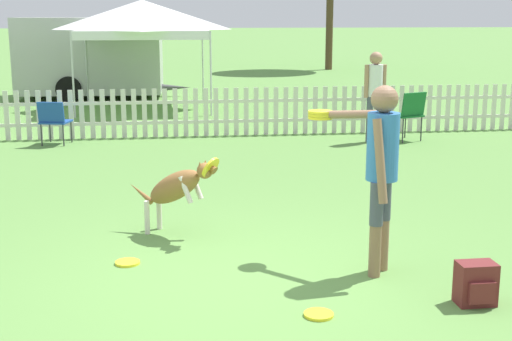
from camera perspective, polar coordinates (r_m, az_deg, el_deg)
The scene contains 12 objects.
ground_plane at distance 6.33m, azimuth -1.20°, elevation -8.83°, with size 240.00×240.00×0.00m, color #5B8C42.
handler_person at distance 6.35m, azimuth 9.74°, elevation 1.12°, with size 0.73×1.05×1.70m.
leaping_dog at distance 7.47m, azimuth -6.37°, elevation -1.30°, with size 0.99×0.81×0.89m.
frisbee_near_handler at distance 5.66m, azimuth 5.03°, elevation -11.40°, with size 0.23×0.23×0.02m.
frisbee_midfield at distance 6.85m, azimuth -10.24°, elevation -7.26°, with size 0.23×0.23×0.02m.
backpack_on_grass at distance 6.06m, azimuth 17.20°, elevation -8.66°, with size 0.31×0.24×0.35m.
picket_fence at distance 13.70m, azimuth -4.84°, elevation 4.67°, with size 22.31×0.04×0.92m.
folding_chair_blue_left at distance 13.38m, azimuth 12.10°, elevation 4.63°, with size 0.68×0.69×0.92m.
folding_chair_center at distance 13.21m, azimuth -15.87°, elevation 3.99°, with size 0.57×0.59×0.79m.
canopy_tent_main at distance 17.92m, azimuth -9.08°, elevation 11.88°, with size 3.13×3.13×2.64m.
spectator_standing at distance 13.15m, azimuth 9.50°, elevation 6.55°, with size 0.42×0.27×1.64m.
equipment_trailer at distance 20.67m, azimuth -13.06°, elevation 8.96°, with size 4.73×2.35×2.21m.
Camera 1 is at (-0.65, -5.87, 2.29)m, focal length 50.00 mm.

